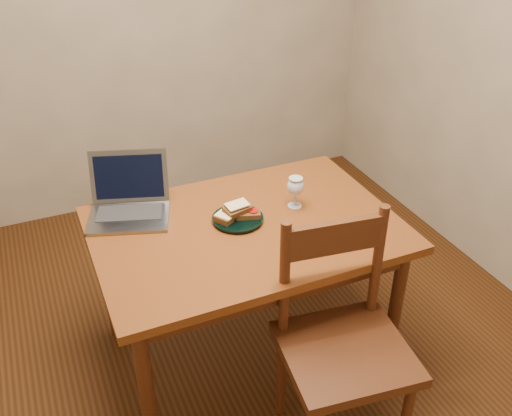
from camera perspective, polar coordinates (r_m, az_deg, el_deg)
name	(u,v)px	position (r m, az deg, el deg)	size (l,w,h in m)	color
floor	(232,345)	(2.97, -2.38, -13.50)	(3.20, 3.20, 0.02)	black
back_wall	(130,10)	(3.73, -12.52, 18.76)	(3.20, 0.02, 2.60)	gray
table	(246,242)	(2.51, -1.01, -3.42)	(1.30, 0.90, 0.74)	#572A0E
chair	(344,336)	(2.24, 8.79, -12.50)	(0.53, 0.51, 0.51)	#3F1C0D
plate	(238,219)	(2.48, -1.83, -1.12)	(0.23, 0.23, 0.02)	black
sandwich_cheese	(229,214)	(2.47, -2.74, -0.62)	(0.12, 0.07, 0.04)	#381E0C
sandwich_tomato	(248,213)	(2.48, -0.83, -0.51)	(0.11, 0.06, 0.03)	#381E0C
sandwich_top	(237,208)	(2.46, -1.90, -0.02)	(0.11, 0.07, 0.04)	#381E0C
milk_glass	(295,192)	(2.56, 3.94, 1.59)	(0.08, 0.08, 0.15)	white
laptop	(129,198)	(2.59, -12.58, 0.98)	(0.43, 0.41, 0.25)	slate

